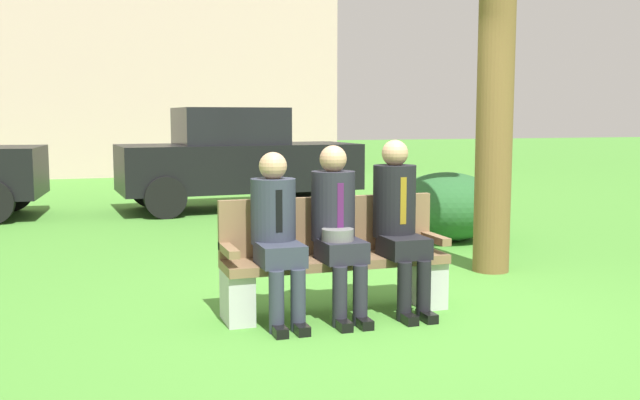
{
  "coord_description": "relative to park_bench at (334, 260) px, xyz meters",
  "views": [
    {
      "loc": [
        -2.25,
        -5.03,
        1.53
      ],
      "look_at": [
        -0.39,
        0.58,
        0.85
      ],
      "focal_mm": 40.6,
      "sensor_mm": 36.0,
      "label": 1
    }
  ],
  "objects": [
    {
      "name": "ground_plane",
      "position": [
        0.39,
        -0.23,
        -0.42
      ],
      "size": [
        80.0,
        80.0,
        0.0
      ],
      "primitive_type": "plane",
      "color": "#498D32"
    },
    {
      "name": "park_bench",
      "position": [
        0.0,
        0.0,
        0.0
      ],
      "size": [
        1.77,
        0.44,
        0.9
      ],
      "color": "brown",
      "rests_on": "ground"
    },
    {
      "name": "seated_man_left",
      "position": [
        -0.5,
        -0.13,
        0.3
      ],
      "size": [
        0.34,
        0.72,
        1.27
      ],
      "color": "#2D3342",
      "rests_on": "ground"
    },
    {
      "name": "seated_man_middle",
      "position": [
        -0.02,
        -0.13,
        0.31
      ],
      "size": [
        0.34,
        0.72,
        1.31
      ],
      "color": "#23232D",
      "rests_on": "ground"
    },
    {
      "name": "seated_man_right",
      "position": [
        0.5,
        -0.12,
        0.34
      ],
      "size": [
        0.34,
        0.72,
        1.35
      ],
      "color": "black",
      "rests_on": "ground"
    },
    {
      "name": "shrub_near_bench",
      "position": [
        2.43,
        2.68,
        0.01
      ],
      "size": [
        1.36,
        1.25,
        0.85
      ],
      "primitive_type": "ellipsoid",
      "color": "#275B2C",
      "rests_on": "ground"
    },
    {
      "name": "parked_car_far",
      "position": [
        0.61,
        6.59,
        0.42
      ],
      "size": [
        3.99,
        1.9,
        1.68
      ],
      "color": "black",
      "rests_on": "ground"
    }
  ]
}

